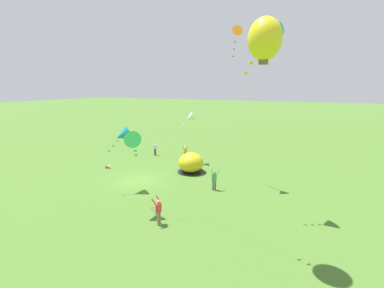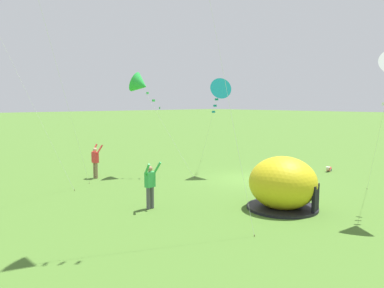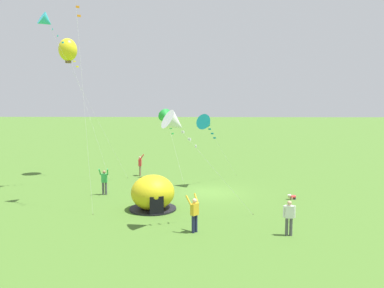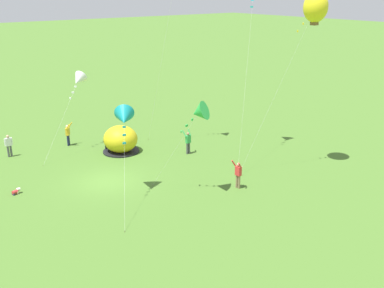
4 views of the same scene
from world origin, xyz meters
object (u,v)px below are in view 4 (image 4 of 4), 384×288
Objects in this scene: person_flying_kite at (68,134)px; kite_yellow at (316,7)px; kite_white at (78,80)px; toddler_crawling at (16,191)px; person_far_back at (188,141)px; popup_tent at (120,140)px; person_center_field at (238,174)px; kite_teal at (124,118)px; kite_green at (199,112)px; person_watching_sky at (9,145)px.

person_flying_kite is 20.96m from kite_yellow.
person_flying_kite is 4.52m from kite_white.
kite_yellow is at bearing 65.73° from toddler_crawling.
person_flying_kite is at bearing -138.97° from person_far_back.
popup_tent is 1.49× the size of person_center_field.
toddler_crawling is at bearing -124.13° from person_center_field.
person_center_field is 0.34× the size of kite_teal.
kite_teal reaches higher than toddler_crawling.
person_center_field reaches higher than toddler_crawling.
person_center_field is 0.31× the size of kite_white.
kite_white is at bearing -172.29° from kite_green.
kite_yellow is (14.86, 15.89, 9.97)m from person_watching_sky.
popup_tent is at bearing 106.87° from toddler_crawling.
kite_white is at bearing -153.64° from popup_tent.
kite_white is (-12.80, -1.73, 0.14)m from kite_green.
person_center_field is at bearing 55.87° from toddler_crawling.
person_flying_kite is 15.31m from person_center_field.
kite_green is (-0.93, -2.46, 4.22)m from person_center_field.
person_flying_kite is 0.16× the size of kite_yellow.
person_watching_sky is 7.15m from kite_white.
kite_white is 0.51× the size of kite_yellow.
kite_white is at bearing 80.09° from person_watching_sky.
kite_white is (-3.25, -1.61, 4.36)m from popup_tent.
person_far_back is at bearing 169.32° from person_center_field.
kite_teal is at bearing -26.05° from popup_tent.
person_watching_sky is (-6.92, 1.73, 0.79)m from toddler_crawling.
person_flying_kite is (-6.62, 6.29, 0.82)m from toddler_crawling.
kite_teal is at bearing -3.50° from person_flying_kite.
person_watching_sky is 0.91× the size of person_far_back.
person_watching_sky is 0.91× the size of person_center_field.
kite_teal reaches higher than person_center_field.
kite_green reaches higher than person_flying_kite.
person_flying_kite is at bearing -142.14° from kite_yellow.
kite_white is at bearing 55.77° from person_flying_kite.
person_watching_sky is at bearing -146.46° from person_center_field.
kite_green is (2.90, 3.37, 0.40)m from kite_teal.
kite_green is 12.91m from kite_white.
person_watching_sky is (-4.22, -7.17, -0.03)m from popup_tent.
person_flying_kite is at bearing 136.46° from toddler_crawling.
person_watching_sky reaches higher than toddler_crawling.
person_flying_kite is at bearing -168.57° from kite_green.
person_watching_sky is at bearing 165.95° from toddler_crawling.
person_far_back is (3.53, 3.89, 0.00)m from popup_tent.
kite_green reaches higher than person_center_field.
kite_white is (-9.90, 1.64, 0.54)m from kite_teal.
person_center_field is 7.95m from kite_teal.
kite_yellow is at bearing 37.86° from person_flying_kite.
person_center_field is 4.97m from kite_green.
kite_yellow is at bearing 71.55° from kite_teal.
kite_green is at bearing -97.26° from kite_yellow.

